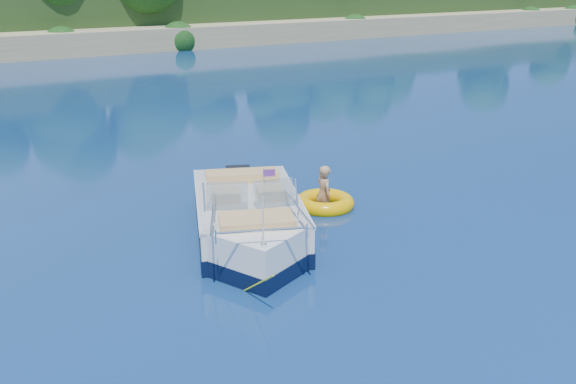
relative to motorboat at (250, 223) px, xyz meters
name	(u,v)px	position (x,y,z in m)	size (l,w,h in m)	color
ground	(490,266)	(3.14, -3.37, -0.37)	(160.00, 160.00, 0.00)	#0A2648
motorboat	(250,223)	(0.00, 0.00, 0.00)	(3.40, 5.39, 1.90)	white
tow_tube	(325,203)	(2.38, 0.80, -0.28)	(1.69, 1.69, 0.36)	#FFB000
boy	(323,207)	(2.34, 0.80, -0.37)	(0.52, 0.34, 1.41)	tan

